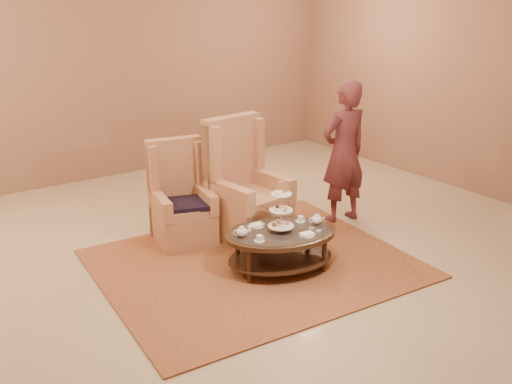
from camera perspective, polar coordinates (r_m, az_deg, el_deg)
ground at (r=6.03m, az=0.04°, el=-7.83°), size 8.00×8.00×0.00m
ceiling at (r=6.03m, az=0.04°, el=-7.83°), size 8.00×8.00×0.02m
wall_back at (r=9.00m, az=-15.10°, el=12.30°), size 8.00×0.04×3.50m
wall_right at (r=8.39m, az=23.47°, el=10.92°), size 0.04×8.00×3.50m
rug at (r=6.16m, az=-0.19°, el=-7.15°), size 3.33×2.84×0.02m
tea_table at (r=5.91m, az=2.47°, el=-4.63°), size 1.36×1.11×0.98m
armchair_left at (r=6.66m, az=-7.52°, el=-1.53°), size 0.74×0.76×1.18m
armchair_right at (r=6.69m, az=-1.22°, el=-0.57°), size 0.85×0.87×1.41m
person at (r=7.10m, az=8.78°, el=3.91°), size 0.67×0.46×1.78m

